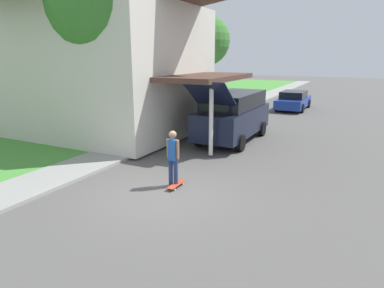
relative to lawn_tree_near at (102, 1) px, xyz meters
The scene contains 10 objects.
ground_plane 8.14m from the lawn_tree_near, 36.03° to the right, with size 120.00×120.00×0.00m, color #54514F.
lawn 7.20m from the lawn_tree_near, 142.01° to the left, with size 10.00×80.00×0.08m.
sidewalk 6.42m from the lawn_tree_near, 69.05° to the left, with size 1.80×80.00×0.10m.
house 3.76m from the lawn_tree_near, 141.76° to the left, with size 13.08×7.91×8.88m.
lawn_tree_near is the anchor object (origin of this frame).
lawn_tree_far 11.15m from the lawn_tree_near, 93.81° to the left, with size 3.44×3.44×6.42m.
suv_parked 7.14m from the lawn_tree_near, 37.65° to the left, with size 2.09×5.78×2.86m.
car_down_street 15.82m from the lawn_tree_near, 70.88° to the left, with size 1.92×4.55×1.32m.
skateboarder 7.35m from the lawn_tree_near, 30.72° to the right, with size 0.41×0.22×1.68m.
skateboard 8.04m from the lawn_tree_near, 30.47° to the right, with size 0.22×0.81×0.10m.
Camera 1 is at (4.95, -7.70, 3.76)m, focal length 32.00 mm.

